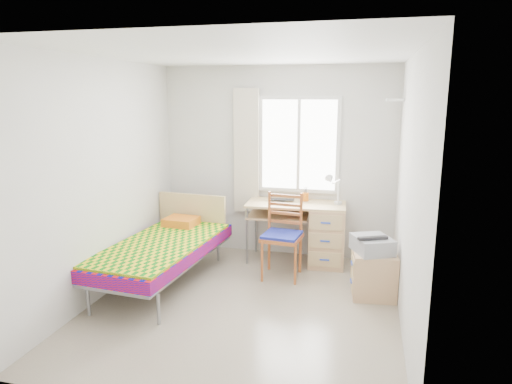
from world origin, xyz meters
TOP-DOWN VIEW (x-y plane):
  - floor at (0.00, 0.00)m, footprint 3.50×3.50m
  - ceiling at (0.00, 0.00)m, footprint 3.50×3.50m
  - wall_back at (0.00, 1.75)m, footprint 3.20×0.00m
  - wall_left at (-1.60, 0.00)m, footprint 0.00×3.50m
  - wall_right at (1.60, 0.00)m, footprint 0.00×3.50m
  - window at (0.30, 1.73)m, footprint 1.10×0.04m
  - curtain at (-0.42, 1.68)m, footprint 0.35×0.05m
  - floating_shelf at (1.49, 1.40)m, footprint 0.20×0.32m
  - bed at (-1.09, 0.38)m, footprint 1.13×2.13m
  - desk at (0.67, 1.45)m, footprint 1.32×0.66m
  - chair at (0.25, 0.92)m, footprint 0.49×0.49m
  - cabinet at (1.34, 0.55)m, footprint 0.51×0.46m
  - printer at (1.31, 0.57)m, footprint 0.51×0.54m
  - laptop at (0.12, 1.47)m, footprint 0.34×0.24m
  - pen_cup at (0.42, 1.60)m, footprint 0.11×0.11m
  - task_lamp at (0.80, 1.40)m, footprint 0.23×0.32m
  - book at (0.07, 1.48)m, footprint 0.19×0.24m

SIDE VIEW (x-z plane):
  - floor at x=0.00m, z-range 0.00..0.00m
  - cabinet at x=1.34m, z-range 0.00..0.51m
  - bed at x=-1.09m, z-range -0.01..0.88m
  - desk at x=0.67m, z-range 0.03..0.84m
  - chair at x=0.25m, z-range 0.06..1.10m
  - book at x=0.07m, z-range 0.58..0.60m
  - printer at x=1.31m, z-range 0.51..0.69m
  - laptop at x=0.12m, z-range 0.81..0.84m
  - pen_cup at x=0.42m, z-range 0.81..0.92m
  - task_lamp at x=0.80m, z-range 0.86..1.28m
  - wall_left at x=-1.60m, z-range -0.45..3.05m
  - wall_right at x=1.60m, z-range -0.45..3.05m
  - wall_back at x=0.00m, z-range -0.30..2.90m
  - curtain at x=-0.42m, z-range 0.60..2.30m
  - window at x=0.30m, z-range 0.90..2.20m
  - floating_shelf at x=1.49m, z-range 2.13..2.17m
  - ceiling at x=0.00m, z-range 2.60..2.60m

